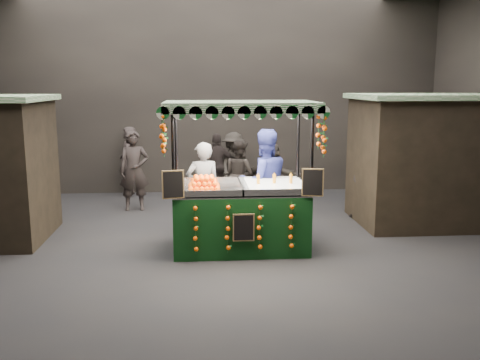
{
  "coord_description": "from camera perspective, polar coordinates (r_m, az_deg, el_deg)",
  "views": [
    {
      "loc": [
        -0.23,
        -8.65,
        2.81
      ],
      "look_at": [
        0.5,
        0.41,
        1.14
      ],
      "focal_mm": 39.46,
      "sensor_mm": 36.0,
      "label": 1
    }
  ],
  "objects": [
    {
      "name": "shopper_7",
      "position": [
        11.89,
        -0.02,
        0.62
      ],
      "size": [
        0.92,
        0.96,
        1.57
      ],
      "rotation": [
        0.0,
        0.0,
        2.18
      ],
      "color": "#282321",
      "rests_on": "ground"
    },
    {
      "name": "shopper_6",
      "position": [
        13.51,
        -11.97,
        1.95
      ],
      "size": [
        0.43,
        0.65,
        1.74
      ],
      "rotation": [
        0.0,
        0.0,
        -1.6
      ],
      "color": "#2E2726",
      "rests_on": "ground"
    },
    {
      "name": "vendor_grey",
      "position": [
        9.87,
        -4.0,
        -0.92
      ],
      "size": [
        0.7,
        0.52,
        1.75
      ],
      "rotation": [
        0.0,
        0.0,
        3.31
      ],
      "color": "slate",
      "rests_on": "ground"
    },
    {
      "name": "vendor_blue",
      "position": [
        9.72,
        2.62,
        -0.33
      ],
      "size": [
        1.1,
        0.94,
        1.99
      ],
      "rotation": [
        0.0,
        0.0,
        3.35
      ],
      "color": "navy",
      "rests_on": "ground"
    },
    {
      "name": "shopper_5",
      "position": [
        11.71,
        3.35,
        0.37
      ],
      "size": [
        1.42,
        1.21,
        1.54
      ],
      "rotation": [
        0.0,
        0.0,
        2.51
      ],
      "color": "#2D2824",
      "rests_on": "ground"
    },
    {
      "name": "market_hall",
      "position": [
        8.68,
        -3.18,
        14.2
      ],
      "size": [
        12.1,
        10.1,
        5.05
      ],
      "color": "black",
      "rests_on": "ground"
    },
    {
      "name": "ground",
      "position": [
        9.1,
        -2.96,
        -7.56
      ],
      "size": [
        12.0,
        12.0,
        0.0
      ],
      "primitive_type": "plane",
      "color": "black",
      "rests_on": "ground"
    },
    {
      "name": "juice_stall",
      "position": [
        8.91,
        0.11,
        -2.73
      ],
      "size": [
        2.6,
        1.53,
        2.51
      ],
      "color": "black",
      "rests_on": "ground"
    },
    {
      "name": "shopper_0",
      "position": [
        11.96,
        -11.37,
        1.0
      ],
      "size": [
        0.69,
        0.49,
        1.79
      ],
      "rotation": [
        0.0,
        0.0,
        0.1
      ],
      "color": "#292221",
      "rests_on": "ground"
    },
    {
      "name": "neighbour_stall_right",
      "position": [
        11.26,
        19.73,
        2.15
      ],
      "size": [
        3.0,
        2.2,
        2.6
      ],
      "color": "black",
      "rests_on": "ground"
    },
    {
      "name": "shopper_1",
      "position": [
        11.21,
        13.71,
        -0.29
      ],
      "size": [
        0.95,
        0.89,
        1.56
      ],
      "rotation": [
        0.0,
        0.0,
        -0.53
      ],
      "color": "black",
      "rests_on": "ground"
    },
    {
      "name": "shopper_2",
      "position": [
        13.03,
        -2.45,
        1.54
      ],
      "size": [
        0.97,
        0.48,
        1.6
      ],
      "rotation": [
        0.0,
        0.0,
        3.04
      ],
      "color": "black",
      "rests_on": "ground"
    },
    {
      "name": "shopper_3",
      "position": [
        13.25,
        -0.7,
        1.72
      ],
      "size": [
        1.03,
        1.2,
        1.61
      ],
      "rotation": [
        0.0,
        0.0,
        1.06
      ],
      "color": "black",
      "rests_on": "ground"
    }
  ]
}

